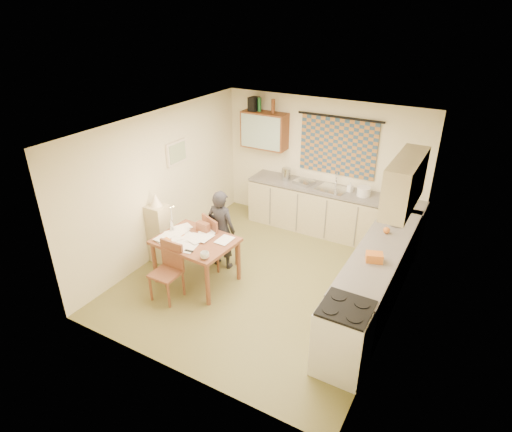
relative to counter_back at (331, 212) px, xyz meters
The scene contains 44 objects.
floor 2.04m from the counter_back, 100.89° to the right, with size 4.00×4.50×0.02m, color brown.
ceiling 2.86m from the counter_back, 100.89° to the right, with size 4.00×4.50×0.02m, color white.
wall_back 0.94m from the counter_back, 140.44° to the left, with size 4.00×0.02×2.50m, color beige.
wall_front 4.30m from the counter_back, 95.09° to the right, with size 4.00×0.02×2.50m, color beige.
wall_left 3.18m from the counter_back, 140.73° to the right, with size 0.02×4.50×2.50m, color beige.
wall_right 2.67m from the counter_back, 50.03° to the right, with size 0.02×4.50×2.50m, color beige.
window_blind 1.23m from the counter_back, 105.57° to the left, with size 1.45×0.03×1.05m, color navy.
curtain_rod 1.77m from the counter_back, 106.74° to the left, with size 0.04×0.04×1.60m, color black.
wall_cabinet 2.04m from the counter_back, behind, with size 0.90×0.34×0.70m, color #5E2F16.
wall_cabinet_glass 2.04m from the counter_back, behind, with size 0.84×0.02×0.64m, color #99B2A5.
upper_cabinet_right 2.46m from the counter_back, 43.90° to the right, with size 0.34×1.30×0.70m, color tan.
framed_print 3.08m from the counter_back, 146.54° to the right, with size 0.04×0.50×0.40m, color beige.
print_canvas 3.06m from the counter_back, 146.26° to the right, with size 0.01×0.42×0.32m, color beige.
counter_back is the anchor object (origin of this frame).
counter_right 2.08m from the counter_back, 50.51° to the right, with size 0.62×2.95×0.92m.
stove 3.45m from the counter_back, 67.38° to the right, with size 0.60×0.60×0.94m.
sink 0.43m from the counter_back, behind, with size 0.55×0.45×0.10m, color silver.
tap 0.63m from the counter_back, 95.28° to the left, with size 0.03×0.03×0.28m, color silver.
dish_rack 0.77m from the counter_back, behind, with size 0.35×0.30×0.06m, color silver.
kettle 1.13m from the counter_back, behind, with size 0.18×0.18×0.24m, color silver.
mixing_bowl 0.79m from the counter_back, ahead, with size 0.24×0.24×0.16m, color white.
soap_bottle 0.64m from the counter_back, ahead, with size 0.11×0.11×0.19m, color white.
bowl 1.66m from the counter_back, 33.25° to the right, with size 0.22×0.22×0.05m, color white.
orange_bag 2.50m from the counter_back, 57.13° to the right, with size 0.22×0.16×0.12m, color #C56724.
fruit_orange 1.83m from the counter_back, 43.26° to the right, with size 0.10×0.10×0.10m, color #C56724.
speaker 2.54m from the counter_back, behind, with size 0.16×0.20×0.26m, color black.
bottle_green 2.46m from the counter_back, behind, with size 0.07×0.07×0.26m, color #195926.
bottle_brown 2.28m from the counter_back, behind, with size 0.07×0.07×0.26m, color #5E2F16.
dining_table 2.84m from the counter_back, 117.07° to the right, with size 1.24×0.97×0.75m.
chair_far 2.32m from the counter_back, 122.22° to the right, with size 0.56×0.56×0.94m.
chair_near 3.41m from the counter_back, 114.60° to the right, with size 0.40×0.40×0.89m.
person 2.30m from the counter_back, 121.37° to the right, with size 0.51×0.34×1.37m, color black.
shelf_stand 3.21m from the counter_back, 133.56° to the right, with size 0.32×0.30×1.03m, color tan.
lampshade 3.29m from the counter_back, 133.56° to the right, with size 0.20×0.20×0.22m, color beige.
letter_rack 2.65m from the counter_back, 120.63° to the right, with size 0.22×0.10×0.16m, color brown.
mug 3.04m from the counter_back, 106.36° to the right, with size 0.17×0.17×0.10m, color white.
magazine 3.31m from the counter_back, 122.81° to the right, with size 0.24×0.28×0.02m, color maroon.
book 3.14m from the counter_back, 123.13° to the right, with size 0.20×0.27×0.02m, color #C56724.
orange_box 3.24m from the counter_back, 120.51° to the right, with size 0.12×0.08×0.04m, color #C56724.
eyeglasses 3.10m from the counter_back, 112.21° to the right, with size 0.13×0.04×0.02m, color black.
candle_holder 3.08m from the counter_back, 126.45° to the right, with size 0.06×0.06×0.18m, color silver.
candle 3.10m from the counter_back, 126.30° to the right, with size 0.02×0.02×0.22m, color white.
candle_flame 3.08m from the counter_back, 125.96° to the right, with size 0.02×0.02×0.02m, color #FFCC66.
papers 2.94m from the counter_back, 119.63° to the right, with size 1.11×0.86×0.03m.
Camera 1 is at (2.70, -5.10, 4.03)m, focal length 30.00 mm.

